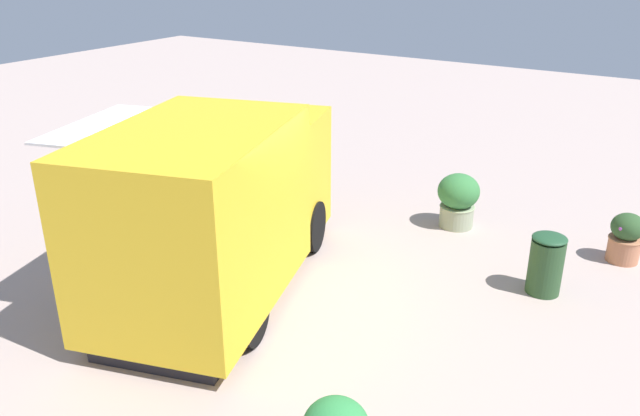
# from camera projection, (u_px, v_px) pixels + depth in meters

# --- Properties ---
(ground_plane) EXTENTS (40.00, 40.00, 0.00)m
(ground_plane) POSITION_uv_depth(u_px,v_px,m) (226.00, 294.00, 8.95)
(ground_plane) COLOR #B7A198
(food_truck) EXTENTS (3.25, 4.99, 2.52)m
(food_truck) POSITION_uv_depth(u_px,v_px,m) (218.00, 209.00, 8.70)
(food_truck) COLOR yellow
(food_truck) RESTS_ON ground_plane
(planter_flowering_near) EXTENTS (0.72, 0.72, 0.96)m
(planter_flowering_near) POSITION_uv_depth(u_px,v_px,m) (458.00, 199.00, 10.93)
(planter_flowering_near) COLOR #96A081
(planter_flowering_near) RESTS_ON ground_plane
(planter_flowering_far) EXTENTS (0.51, 0.51, 0.79)m
(planter_flowering_far) POSITION_uv_depth(u_px,v_px,m) (626.00, 237.00, 9.75)
(planter_flowering_far) COLOR #BA7553
(planter_flowering_far) RESTS_ON ground_plane
(plaza_bench) EXTENTS (0.73, 1.48, 0.46)m
(plaza_bench) POSITION_uv_depth(u_px,v_px,m) (199.00, 151.00, 14.00)
(plaza_bench) COLOR brown
(plaza_bench) RESTS_ON ground_plane
(trash_bin) EXTENTS (0.48, 0.48, 0.89)m
(trash_bin) POSITION_uv_depth(u_px,v_px,m) (546.00, 263.00, 8.85)
(trash_bin) COLOR #294928
(trash_bin) RESTS_ON ground_plane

